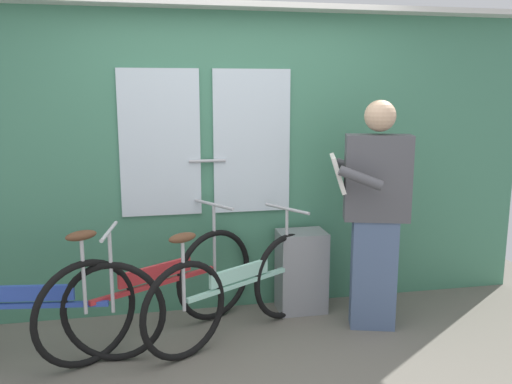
# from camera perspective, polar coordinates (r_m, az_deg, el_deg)

# --- Properties ---
(train_door_wall) EXTENTS (4.94, 0.28, 2.35)m
(train_door_wall) POSITION_cam_1_polar(r_m,az_deg,el_deg) (4.18, -2.67, 3.85)
(train_door_wall) COLOR #427F60
(train_door_wall) RESTS_ON ground_plane
(bicycle_near_door) EXTENTS (1.40, 0.89, 0.87)m
(bicycle_near_door) POSITION_cam_1_polar(r_m,az_deg,el_deg) (3.83, -1.86, -10.29)
(bicycle_near_door) COLOR black
(bicycle_near_door) RESTS_ON ground_plane
(bicycle_leaning_behind) EXTENTS (1.72, 0.44, 0.88)m
(bicycle_leaning_behind) POSITION_cam_1_polar(r_m,az_deg,el_deg) (3.75, -23.22, -11.55)
(bicycle_leaning_behind) COLOR black
(bicycle_leaning_behind) RESTS_ON ground_plane
(bicycle_by_pole) EXTENTS (1.50, 0.96, 0.91)m
(bicycle_by_pole) POSITION_cam_1_polar(r_m,az_deg,el_deg) (3.83, -10.69, -10.18)
(bicycle_by_pole) COLOR black
(bicycle_by_pole) RESTS_ON ground_plane
(passenger_reading_newspaper) EXTENTS (0.62, 0.55, 1.67)m
(passenger_reading_newspaper) POSITION_cam_1_polar(r_m,az_deg,el_deg) (3.93, 12.54, -1.98)
(passenger_reading_newspaper) COLOR slate
(passenger_reading_newspaper) RESTS_ON ground_plane
(trash_bin_by_wall) EXTENTS (0.37, 0.28, 0.65)m
(trash_bin_by_wall) POSITION_cam_1_polar(r_m,az_deg,el_deg) (4.29, 4.85, -8.40)
(trash_bin_by_wall) COLOR gray
(trash_bin_by_wall) RESTS_ON ground_plane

